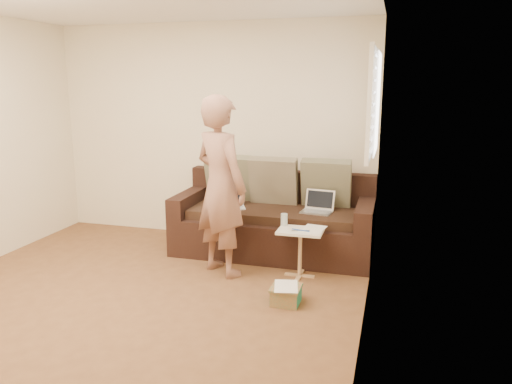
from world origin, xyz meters
TOP-DOWN VIEW (x-y plane):
  - floor at (0.00, 0.00)m, footprint 4.50×4.50m
  - wall_back at (0.00, 2.25)m, footprint 4.00×0.00m
  - wall_right at (2.00, 0.00)m, footprint 0.00×4.50m
  - window_blinds at (1.95, 1.50)m, footprint 0.12×0.88m
  - sofa at (0.90, 1.77)m, footprint 2.20×0.95m
  - pillow_left at (0.30, 2.01)m, footprint 0.55×0.29m
  - pillow_mid at (0.85, 1.97)m, footprint 0.55×0.27m
  - pillow_right at (1.45, 2.00)m, footprint 0.55×0.28m
  - laptop_silver at (1.39, 1.71)m, footprint 0.35×0.27m
  - laptop_white at (0.44, 1.65)m, footprint 0.36×0.32m
  - person at (0.54, 1.05)m, footprint 0.79×0.72m
  - side_table at (1.32, 1.15)m, footprint 0.44×0.31m
  - drinking_glass at (1.13, 1.26)m, footprint 0.07×0.07m
  - scissors at (1.34, 1.10)m, footprint 0.20×0.14m
  - paper_on_table at (1.44, 1.21)m, footprint 0.25×0.33m
  - striped_box at (1.33, 0.50)m, footprint 0.26×0.26m

SIDE VIEW (x-z plane):
  - floor at x=0.00m, z-range 0.00..0.00m
  - striped_box at x=1.33m, z-range 0.00..0.16m
  - side_table at x=1.32m, z-range 0.00..0.48m
  - sofa at x=0.90m, z-range 0.00..0.85m
  - paper_on_table at x=1.44m, z-range 0.48..0.49m
  - scissors at x=1.34m, z-range 0.48..0.50m
  - laptop_silver at x=1.39m, z-range 0.41..0.63m
  - laptop_white at x=0.44m, z-range 0.41..0.63m
  - drinking_glass at x=1.13m, z-range 0.48..0.60m
  - pillow_left at x=0.30m, z-range 0.51..1.07m
  - pillow_mid at x=0.85m, z-range 0.51..1.07m
  - pillow_right at x=1.45m, z-range 0.51..1.07m
  - person at x=0.54m, z-range 0.00..1.80m
  - wall_back at x=0.00m, z-range -0.70..3.30m
  - wall_right at x=2.00m, z-range -0.95..3.55m
  - window_blinds at x=1.95m, z-range 1.16..2.24m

